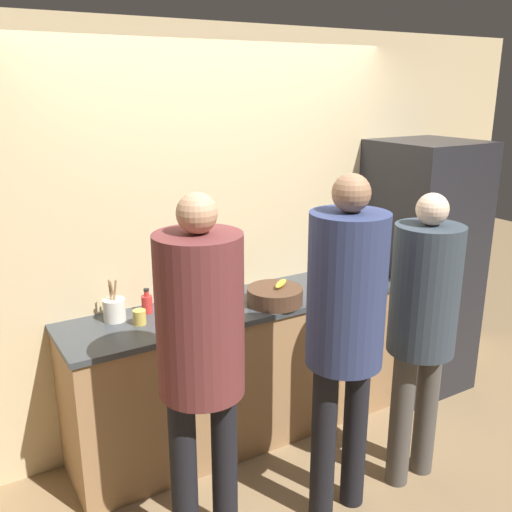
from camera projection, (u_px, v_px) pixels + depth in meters
name	position (u px, v px, depth m)	size (l,w,h in m)	color
ground_plane	(267.00, 459.00, 3.56)	(14.00, 14.00, 0.00)	#8C704C
wall_back	(217.00, 236.00, 3.70)	(5.20, 0.06, 2.60)	#D6BC8C
counter	(240.00, 369.00, 3.70)	(2.24, 0.60, 0.94)	#9E754C
refrigerator	(419.00, 268.00, 4.25)	(0.68, 0.71, 1.87)	#232328
person_left	(201.00, 343.00, 2.60)	(0.40, 0.40, 1.81)	black
person_center	(345.00, 317.00, 2.83)	(0.39, 0.39, 1.85)	black
person_right	(423.00, 315.00, 3.12)	(0.37, 0.37, 1.71)	#4C4742
fruit_bowl	(275.00, 295.00, 3.52)	(0.35, 0.35, 0.14)	#4C3323
utensil_crock	(114.00, 309.00, 3.26)	(0.13, 0.13, 0.25)	silver
bottle_red	(147.00, 303.00, 3.38)	(0.07, 0.07, 0.15)	red
cup_yellow	(139.00, 317.00, 3.22)	(0.07, 0.07, 0.08)	gold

